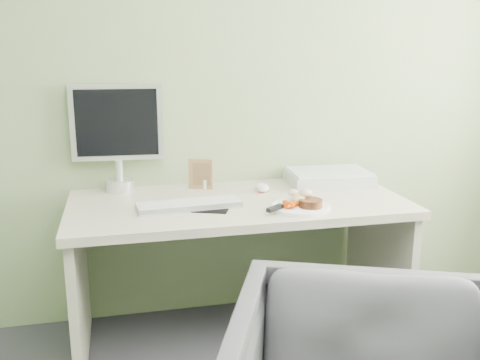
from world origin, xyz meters
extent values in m
plane|color=gray|center=(0.00, 2.00, 1.35)|extent=(3.50, 0.00, 3.50)
cube|color=beige|center=(0.00, 1.62, 0.71)|extent=(1.60, 0.75, 0.04)
cube|color=#ADA894|center=(-0.76, 1.62, 0.34)|extent=(0.04, 0.70, 0.69)
cube|color=#ADA894|center=(0.76, 1.62, 0.34)|extent=(0.04, 0.70, 0.69)
cylinder|color=white|center=(0.24, 1.42, 0.74)|extent=(0.27, 0.27, 0.01)
cylinder|color=black|center=(0.28, 1.40, 0.76)|extent=(0.13, 0.13, 0.03)
ellipsoid|color=tan|center=(0.27, 1.47, 0.78)|extent=(0.14, 0.12, 0.07)
cube|color=#FC4F05|center=(0.19, 1.40, 0.77)|extent=(0.07, 0.06, 0.04)
cube|color=silver|center=(0.22, 1.46, 0.75)|extent=(0.14, 0.11, 0.01)
cube|color=black|center=(0.11, 1.37, 0.76)|extent=(0.10, 0.08, 0.02)
cube|color=black|center=(-0.18, 1.56, 0.73)|extent=(0.30, 0.28, 0.00)
cube|color=white|center=(-0.25, 1.55, 0.75)|extent=(0.48, 0.18, 0.02)
ellipsoid|color=white|center=(0.15, 1.75, 0.75)|extent=(0.07, 0.12, 0.04)
cube|color=#997D47|center=(-0.14, 1.88, 0.81)|extent=(0.12, 0.06, 0.16)
cylinder|color=white|center=(-0.12, 1.87, 0.75)|extent=(0.02, 0.02, 0.05)
cone|color=#819DCF|center=(-0.12, 1.87, 0.79)|extent=(0.02, 0.02, 0.02)
cube|color=#B7BABE|center=(0.54, 1.81, 0.76)|extent=(0.44, 0.31, 0.07)
cylinder|color=silver|center=(-0.55, 1.92, 0.76)|extent=(0.14, 0.14, 0.06)
cylinder|color=silver|center=(-0.55, 1.92, 0.84)|extent=(0.04, 0.04, 0.10)
cube|color=silver|center=(-0.55, 1.95, 1.08)|extent=(0.45, 0.07, 0.38)
cube|color=black|center=(-0.55, 1.92, 1.08)|extent=(0.40, 0.03, 0.33)
camera|label=1|loc=(-0.55, -0.78, 1.43)|focal=40.00mm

